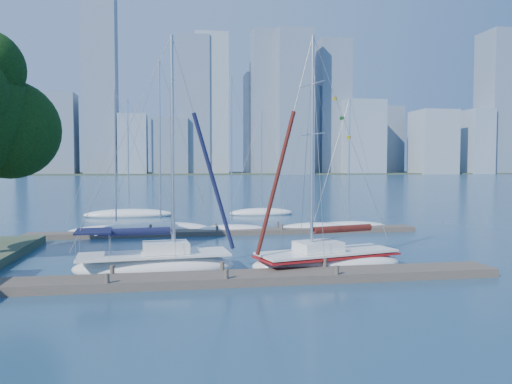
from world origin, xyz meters
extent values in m
plane|color=navy|center=(0.00, 0.00, 0.00)|extent=(700.00, 700.00, 0.00)
cube|color=#483E34|center=(0.00, 0.00, 0.20)|extent=(26.00, 2.00, 0.40)
cube|color=#483E34|center=(2.00, 16.00, 0.18)|extent=(30.00, 1.80, 0.36)
cube|color=#38472D|center=(0.00, 320.00, 0.00)|extent=(800.00, 100.00, 1.50)
sphere|color=black|center=(-11.20, 7.48, 7.31)|extent=(5.49, 5.49, 5.49)
ellipsoid|color=white|center=(-3.19, 2.91, 0.23)|extent=(8.19, 3.33, 1.40)
cube|color=white|center=(-3.19, 2.91, 0.89)|extent=(7.58, 3.07, 0.11)
cube|color=white|center=(-2.64, 2.96, 1.21)|extent=(2.39, 1.90, 0.51)
cylinder|color=silver|center=(-2.26, 2.99, 6.33)|extent=(0.17, 0.17, 10.80)
cylinder|color=silver|center=(-4.15, 2.82, 1.96)|extent=(3.77, 0.44, 0.09)
cylinder|color=black|center=(-4.15, 2.82, 2.05)|extent=(3.50, 0.69, 0.37)
cube|color=black|center=(-6.05, 2.65, 2.15)|extent=(1.88, 2.37, 0.07)
ellipsoid|color=white|center=(5.54, 2.25, 0.23)|extent=(8.24, 4.44, 1.38)
cube|color=white|center=(5.54, 2.25, 0.87)|extent=(7.63, 4.09, 0.11)
cube|color=white|center=(5.01, 2.11, 1.19)|extent=(2.55, 2.17, 0.51)
cylinder|color=silver|center=(4.65, 2.02, 6.34)|extent=(0.17, 0.17, 10.84)
cylinder|color=silver|center=(6.45, 2.48, 1.93)|extent=(3.63, 1.01, 0.09)
cylinder|color=#43110E|center=(6.45, 2.48, 2.02)|extent=(3.41, 1.20, 0.37)
cube|color=maroon|center=(5.54, 2.25, 0.72)|extent=(7.82, 4.23, 0.09)
ellipsoid|color=white|center=(-6.62, 17.31, 0.20)|extent=(7.41, 2.37, 1.09)
cylinder|color=silver|center=(-6.62, 17.31, 6.04)|extent=(0.12, 0.12, 10.09)
ellipsoid|color=white|center=(-3.27, 18.19, 0.21)|extent=(8.17, 3.89, 1.16)
cylinder|color=silver|center=(-3.27, 18.19, 7.38)|extent=(0.13, 0.13, 12.65)
ellipsoid|color=white|center=(2.30, 16.87, 0.17)|extent=(5.82, 2.01, 0.96)
cylinder|color=silver|center=(2.30, 16.87, 6.57)|extent=(0.10, 0.10, 11.40)
ellipsoid|color=white|center=(9.03, 16.87, 0.18)|extent=(6.04, 2.53, 1.01)
cylinder|color=silver|center=(9.03, 16.87, 6.72)|extent=(0.11, 0.11, 11.62)
ellipsoid|color=white|center=(12.18, 17.37, 0.18)|extent=(7.05, 3.76, 0.99)
cylinder|color=silver|center=(12.18, 17.37, 5.91)|extent=(0.11, 0.11, 10.03)
ellipsoid|color=white|center=(-6.84, 31.01, 0.22)|extent=(9.41, 3.60, 1.20)
cylinder|color=silver|center=(-6.84, 31.01, 6.65)|extent=(0.13, 0.13, 11.12)
ellipsoid|color=white|center=(7.14, 30.67, 0.20)|extent=(7.30, 3.85, 1.09)
cylinder|color=silver|center=(7.14, 30.67, 6.11)|extent=(0.12, 0.12, 10.23)
cube|color=gray|center=(-96.77, 283.96, 25.17)|extent=(15.44, 23.42, 50.33)
cube|color=slate|center=(-69.73, 287.50, 23.92)|extent=(21.93, 17.63, 47.84)
cube|color=#95A4B3|center=(-47.55, 309.43, 21.72)|extent=(14.71, 17.61, 43.43)
cube|color=gray|center=(-25.94, 284.92, 17.88)|extent=(16.47, 19.81, 35.77)
cube|color=slate|center=(-4.22, 286.68, 17.03)|extent=(21.42, 16.86, 34.06)
cube|color=#95A4B3|center=(21.35, 289.48, 43.29)|extent=(20.10, 14.99, 86.58)
cube|color=gray|center=(51.90, 304.67, 32.76)|extent=(14.68, 17.46, 65.51)
cube|color=slate|center=(70.99, 278.50, 43.93)|extent=(21.41, 18.95, 87.86)
cube|color=#95A4B3|center=(91.42, 294.72, 28.13)|extent=(13.14, 17.11, 56.26)
cube|color=gray|center=(115.77, 279.60, 23.27)|extent=(25.76, 18.80, 46.55)
cube|color=slate|center=(147.05, 309.52, 23.28)|extent=(16.14, 17.52, 46.57)
cube|color=#95A4B3|center=(164.09, 278.94, 20.48)|extent=(23.84, 23.94, 40.96)
cube|color=gray|center=(194.50, 279.05, 20.98)|extent=(14.80, 21.38, 41.96)
cube|color=slate|center=(213.93, 282.23, 47.06)|extent=(24.61, 23.60, 94.13)
cube|color=slate|center=(-45.00, 290.00, 59.21)|extent=(19.13, 18.00, 118.41)
cube|color=slate|center=(10.00, 290.00, 42.15)|extent=(19.64, 18.00, 84.31)
cube|color=slate|center=(55.00, 290.00, 44.88)|extent=(16.42, 18.00, 89.77)
cube|color=slate|center=(100.00, 290.00, 42.86)|extent=(19.63, 18.00, 85.72)
camera|label=1|loc=(-2.22, -22.23, 5.29)|focal=35.00mm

